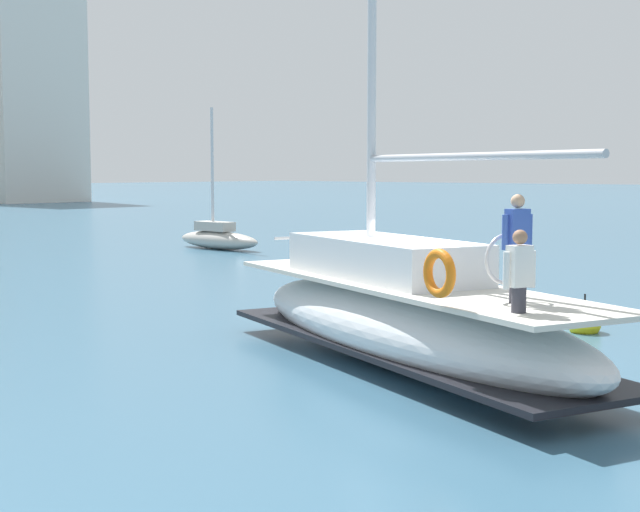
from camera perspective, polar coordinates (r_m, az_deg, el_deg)
name	(u,v)px	position (r m, az deg, el deg)	size (l,w,h in m)	color
ground_plane	(439,362)	(16.56, 7.39, -6.52)	(400.00, 400.00, 0.00)	#38607A
main_sailboat	(404,314)	(16.01, 5.21, -3.59)	(5.60, 9.83, 13.49)	silver
moored_sloop_near	(218,237)	(39.87, -6.34, 1.16)	(1.24, 4.84, 6.07)	#B7B2A8
mooring_buoy	(584,322)	(20.13, 16.05, -3.96)	(0.70, 0.70, 0.95)	yellow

